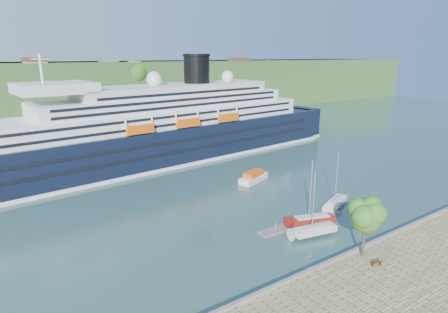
% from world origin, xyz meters
% --- Properties ---
extents(ground, '(400.00, 400.00, 0.00)m').
position_xyz_m(ground, '(0.00, 0.00, 0.00)').
color(ground, '#284846').
rests_on(ground, ground).
extents(far_hillside, '(400.00, 50.00, 24.00)m').
position_xyz_m(far_hillside, '(0.00, 145.00, 12.00)').
color(far_hillside, '#2E4F1F').
rests_on(far_hillside, ground).
extents(quay_coping, '(220.00, 0.50, 0.30)m').
position_xyz_m(quay_coping, '(0.00, -0.20, 1.15)').
color(quay_coping, slate).
rests_on(quay_coping, promenade).
extents(cruise_ship, '(123.22, 28.01, 27.43)m').
position_xyz_m(cruise_ship, '(-4.46, 59.38, 13.72)').
color(cruise_ship, black).
rests_on(cruise_ship, ground).
extents(park_bench, '(1.45, 1.04, 0.86)m').
position_xyz_m(park_bench, '(-3.14, -4.02, 1.43)').
color(park_bench, '#422113').
rests_on(park_bench, promenade).
extents(promenade_tree, '(5.47, 5.47, 9.05)m').
position_xyz_m(promenade_tree, '(-2.56, -1.50, 5.53)').
color(promenade_tree, '#2D5B18').
rests_on(promenade_tree, promenade).
extents(floating_pontoon, '(17.19, 2.51, 0.38)m').
position_xyz_m(floating_pontoon, '(-0.30, 11.72, 0.19)').
color(floating_pontoon, gray).
rests_on(floating_pontoon, ground).
extents(sailboat_white_near, '(8.04, 3.66, 10.03)m').
position_xyz_m(sailboat_white_near, '(-2.08, 7.38, 5.02)').
color(sailboat_white_near, silver).
rests_on(sailboat_white_near, ground).
extents(sailboat_red, '(8.53, 4.90, 10.64)m').
position_xyz_m(sailboat_red, '(0.20, 10.03, 5.32)').
color(sailboat_red, maroon).
rests_on(sailboat_red, ground).
extents(sailboat_white_far, '(7.94, 4.76, 9.93)m').
position_xyz_m(sailboat_white_far, '(9.51, 12.94, 4.97)').
color(sailboat_white_far, silver).
rests_on(sailboat_white_far, ground).
extents(tender_launch, '(8.56, 5.33, 2.24)m').
position_xyz_m(tender_launch, '(6.40, 33.01, 1.12)').
color(tender_launch, '#E8570D').
rests_on(tender_launch, ground).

